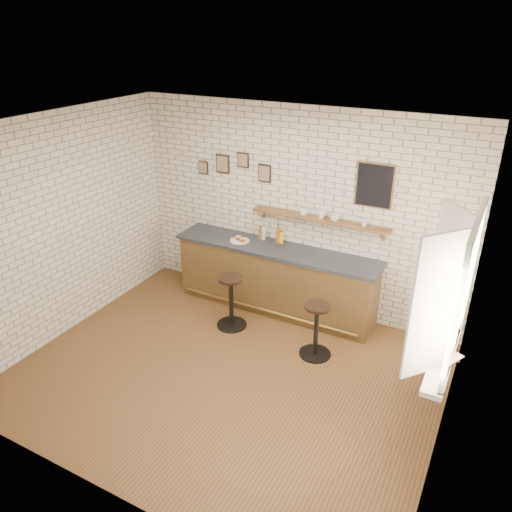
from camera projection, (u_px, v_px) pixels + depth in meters
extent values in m
plane|color=brown|center=(227.00, 373.00, 6.22)|extent=(5.00, 5.00, 0.00)
cube|color=brown|center=(275.00, 280.00, 7.44)|extent=(3.00, 0.58, 0.96)
cube|color=#2D333A|center=(276.00, 249.00, 7.22)|extent=(3.10, 0.62, 0.05)
cylinder|color=olive|center=(266.00, 311.00, 7.34)|extent=(2.79, 0.04, 0.04)
cylinder|color=white|center=(240.00, 241.00, 7.42)|extent=(0.28, 0.28, 0.01)
cylinder|color=#EFAE54|center=(244.00, 240.00, 7.42)|extent=(0.05, 0.05, 0.00)
cylinder|color=#EFAE54|center=(240.00, 241.00, 7.40)|extent=(0.05, 0.05, 0.00)
cylinder|color=#EFAE54|center=(236.00, 237.00, 7.53)|extent=(0.06, 0.06, 0.00)
cylinder|color=#EFAE54|center=(244.00, 240.00, 7.44)|extent=(0.06, 0.06, 0.00)
cylinder|color=#EFAE54|center=(232.00, 240.00, 7.42)|extent=(0.06, 0.06, 0.00)
cylinder|color=#EFAE54|center=(244.00, 240.00, 7.41)|extent=(0.04, 0.04, 0.00)
cylinder|color=#EFAE54|center=(238.00, 242.00, 7.37)|extent=(0.05, 0.05, 0.00)
cylinder|color=#EFAE54|center=(231.00, 241.00, 7.41)|extent=(0.04, 0.04, 0.00)
cylinder|color=#EFAE54|center=(232.00, 238.00, 7.49)|extent=(0.05, 0.05, 0.00)
cylinder|color=#EFAE54|center=(240.00, 242.00, 7.37)|extent=(0.06, 0.06, 0.00)
cylinder|color=#EFAE54|center=(235.00, 238.00, 7.49)|extent=(0.04, 0.04, 0.00)
cylinder|color=#EFAE54|center=(240.00, 241.00, 7.40)|extent=(0.05, 0.05, 0.00)
cylinder|color=#EFAE54|center=(244.00, 241.00, 7.41)|extent=(0.05, 0.05, 0.00)
cylinder|color=brown|center=(260.00, 234.00, 7.47)|extent=(0.06, 0.06, 0.16)
cylinder|color=brown|center=(260.00, 228.00, 7.43)|extent=(0.02, 0.02, 0.04)
cylinder|color=black|center=(260.00, 226.00, 7.42)|extent=(0.03, 0.03, 0.01)
cylinder|color=silver|center=(264.00, 234.00, 7.44)|extent=(0.06, 0.06, 0.18)
cylinder|color=silver|center=(264.00, 227.00, 7.39)|extent=(0.02, 0.02, 0.04)
cylinder|color=black|center=(264.00, 225.00, 7.38)|extent=(0.02, 0.02, 0.01)
cylinder|color=#924817|center=(278.00, 236.00, 7.33)|extent=(0.07, 0.07, 0.22)
cylinder|color=#924817|center=(278.00, 227.00, 7.27)|extent=(0.02, 0.02, 0.05)
cylinder|color=black|center=(278.00, 225.00, 7.26)|extent=(0.03, 0.03, 0.01)
cylinder|color=yellow|center=(281.00, 238.00, 7.32)|extent=(0.06, 0.06, 0.15)
cylinder|color=yellow|center=(282.00, 233.00, 7.29)|extent=(0.03, 0.03, 0.03)
cylinder|color=maroon|center=(282.00, 231.00, 7.28)|extent=(0.03, 0.03, 0.01)
cylinder|color=black|center=(232.00, 325.00, 7.20)|extent=(0.43, 0.43, 0.02)
cylinder|color=black|center=(231.00, 302.00, 7.04)|extent=(0.07, 0.07, 0.72)
cylinder|color=black|center=(231.00, 279.00, 6.88)|extent=(0.39, 0.39, 0.04)
cylinder|color=black|center=(315.00, 354.00, 6.58)|extent=(0.42, 0.42, 0.02)
cylinder|color=black|center=(316.00, 331.00, 6.42)|extent=(0.06, 0.06, 0.69)
cylinder|color=black|center=(318.00, 306.00, 6.27)|extent=(0.37, 0.37, 0.04)
cube|color=brown|center=(319.00, 219.00, 6.93)|extent=(2.00, 0.18, 0.04)
cube|color=brown|center=(264.00, 213.00, 7.40)|extent=(0.03, 0.04, 0.16)
cube|color=brown|center=(384.00, 235.00, 6.64)|extent=(0.03, 0.04, 0.16)
imported|color=white|center=(304.00, 212.00, 7.00)|extent=(0.12, 0.12, 0.09)
imported|color=white|center=(321.00, 215.00, 6.89)|extent=(0.15, 0.15, 0.10)
imported|color=white|center=(335.00, 217.00, 6.81)|extent=(0.14, 0.14, 0.10)
imported|color=white|center=(364.00, 223.00, 6.64)|extent=(0.11, 0.11, 0.09)
cube|color=black|center=(223.00, 164.00, 7.43)|extent=(0.22, 0.02, 0.28)
cube|color=black|center=(243.00, 160.00, 7.24)|extent=(0.18, 0.02, 0.22)
cube|color=black|center=(265.00, 173.00, 7.15)|extent=(0.20, 0.02, 0.26)
cube|color=black|center=(203.00, 167.00, 7.62)|extent=(0.16, 0.02, 0.20)
cube|color=black|center=(375.00, 186.00, 6.46)|extent=(0.46, 0.02, 0.56)
cube|color=white|center=(443.00, 357.00, 5.06)|extent=(0.20, 1.35, 0.06)
cube|color=white|center=(479.00, 220.00, 4.39)|extent=(0.05, 1.30, 0.06)
cube|color=white|center=(450.00, 359.00, 5.03)|extent=(0.05, 1.30, 0.06)
cube|color=white|center=(454.00, 325.00, 4.23)|extent=(0.05, 0.06, 1.50)
cube|color=white|center=(471.00, 269.00, 5.19)|extent=(0.05, 0.06, 1.50)
cube|color=white|center=(441.00, 305.00, 4.53)|extent=(0.40, 0.46, 1.46)
cube|color=white|center=(452.00, 278.00, 5.01)|extent=(0.40, 0.46, 1.46)
imported|color=tan|center=(441.00, 355.00, 5.01)|extent=(0.23, 0.26, 0.02)
imported|color=tan|center=(441.00, 353.00, 5.02)|extent=(0.27, 0.30, 0.02)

